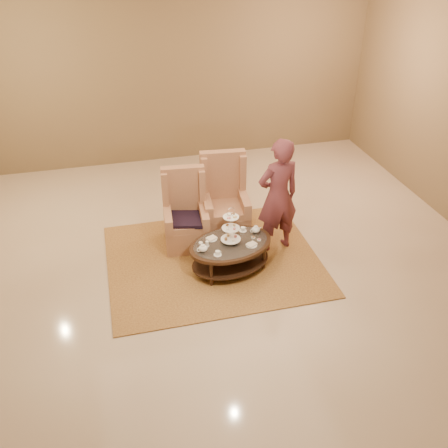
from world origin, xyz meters
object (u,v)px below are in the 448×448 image
object	(u,v)px
armchair_right	(224,207)
person	(278,196)
tea_table	(231,247)
armchair_left	(186,220)

from	to	relation	value
armchair_right	person	world-z (taller)	person
tea_table	person	world-z (taller)	person
tea_table	armchair_left	size ratio (longest dim) A/B	1.15
armchair_left	armchair_right	bearing A→B (deg)	20.38
tea_table	person	bearing A→B (deg)	10.52
tea_table	person	xyz separation A→B (m)	(0.79, 0.36, 0.51)
tea_table	armchair_right	xyz separation A→B (m)	(0.17, 1.00, 0.06)
armchair_left	tea_table	bearing A→B (deg)	-54.77
armchair_left	person	world-z (taller)	person
person	tea_table	bearing A→B (deg)	15.96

